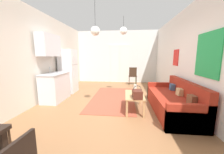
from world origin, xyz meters
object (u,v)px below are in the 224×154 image
object	(u,v)px
handbag	(137,94)
pendant_lamp_near	(95,31)
bamboo_vase	(135,88)
coffee_table	(134,97)
pendant_lamp_far	(123,31)
couch	(174,102)
refrigerator	(68,71)
accent_chair	(133,75)

from	to	relation	value
handbag	pendant_lamp_near	distance (m)	1.91
bamboo_vase	pendant_lamp_near	size ratio (longest dim) A/B	0.48
coffee_table	pendant_lamp_far	world-z (taller)	pendant_lamp_far
couch	pendant_lamp_far	xyz separation A→B (m)	(-1.39, 1.37, 2.09)
coffee_table	pendant_lamp_near	size ratio (longest dim) A/B	1.08
refrigerator	accent_chair	size ratio (longest dim) A/B	1.91
pendant_lamp_far	refrigerator	bearing A→B (deg)	174.21
coffee_table	handbag	bearing A→B (deg)	-82.34
accent_chair	pendant_lamp_near	world-z (taller)	pendant_lamp_near
couch	refrigerator	distance (m)	3.99
coffee_table	pendant_lamp_far	size ratio (longest dim) A/B	1.49
pendant_lamp_far	couch	bearing A→B (deg)	-44.69
refrigerator	coffee_table	bearing A→B (deg)	-31.93
pendant_lamp_far	handbag	bearing A→B (deg)	-77.06
handbag	pendant_lamp_far	xyz separation A→B (m)	(-0.39, 1.69, 1.81)
pendant_lamp_near	handbag	bearing A→B (deg)	-13.38
coffee_table	accent_chair	distance (m)	3.28
coffee_table	couch	bearing A→B (deg)	0.07
handbag	refrigerator	size ratio (longest dim) A/B	0.19
pendant_lamp_near	coffee_table	bearing A→B (deg)	3.49
couch	pendant_lamp_near	size ratio (longest dim) A/B	2.42
bamboo_vase	pendant_lamp_near	world-z (taller)	pendant_lamp_near
coffee_table	refrigerator	xyz separation A→B (m)	(-2.57, 1.60, 0.49)
couch	accent_chair	world-z (taller)	accent_chair
pendant_lamp_near	pendant_lamp_far	size ratio (longest dim) A/B	1.38
couch	accent_chair	size ratio (longest dim) A/B	2.34
accent_chair	handbag	bearing A→B (deg)	90.53
couch	bamboo_vase	world-z (taller)	bamboo_vase
refrigerator	pendant_lamp_far	size ratio (longest dim) A/B	2.75
bamboo_vase	pendant_lamp_near	xyz separation A→B (m)	(-1.07, -0.39, 1.56)
bamboo_vase	accent_chair	distance (m)	2.96
refrigerator	accent_chair	xyz separation A→B (m)	(2.70, 1.68, -0.37)
refrigerator	pendant_lamp_far	world-z (taller)	pendant_lamp_far
refrigerator	bamboo_vase	bearing A→B (deg)	-26.10
couch	coffee_table	bearing A→B (deg)	-179.93
pendant_lamp_near	couch	bearing A→B (deg)	1.77
pendant_lamp_far	coffee_table	bearing A→B (deg)	-75.86
refrigerator	pendant_lamp_near	distance (m)	2.58
accent_chair	pendant_lamp_far	xyz separation A→B (m)	(-0.48, -1.90, 1.86)
handbag	refrigerator	world-z (taller)	refrigerator
bamboo_vase	pendant_lamp_near	distance (m)	1.93
couch	pendant_lamp_far	world-z (taller)	pendant_lamp_far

